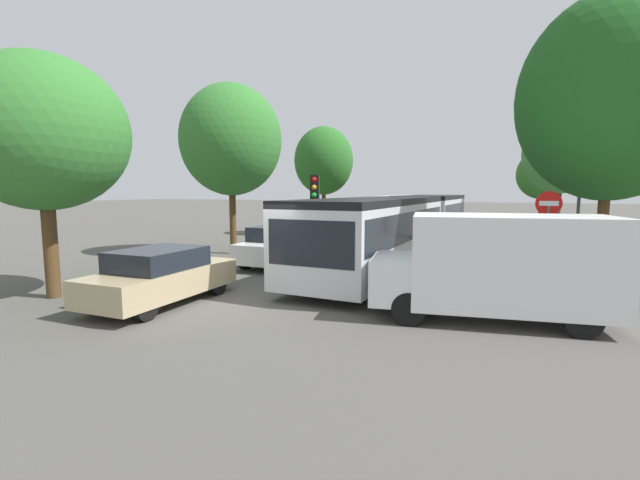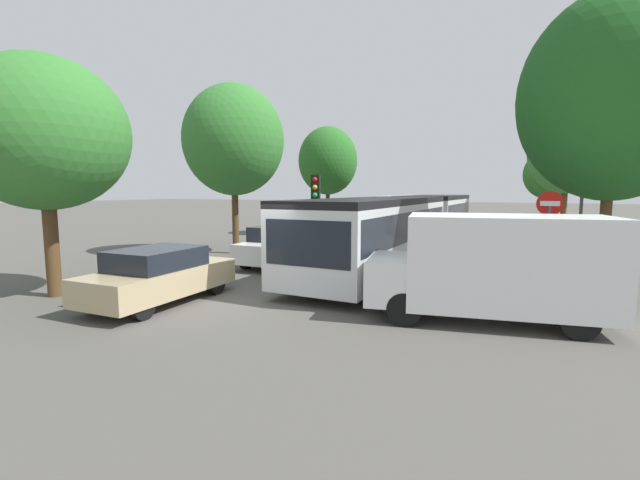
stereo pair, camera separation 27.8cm
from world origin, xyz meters
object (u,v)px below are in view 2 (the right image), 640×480
Objects in this scene: tree_right_near at (615,97)px; white_van at (495,265)px; city_bus_rear at (410,209)px; tree_left_near at (44,134)px; tree_right_far at (550,174)px; direction_sign_post at (582,200)px; tree_right_mid at (567,153)px; queued_car_white at (282,245)px; tree_left_mid at (232,143)px; no_entry_sign at (549,224)px; tree_left_far at (327,163)px; queued_car_tan at (159,275)px; queued_car_black at (347,233)px; traffic_light at (316,200)px; articulated_bus at (406,223)px.

white_van is at bearing -119.06° from tree_right_near.
city_bus_rear is 1.80× the size of tree_left_near.
city_bus_rear is 11.35m from tree_right_far.
tree_right_far reaches higher than direction_sign_post.
tree_right_mid reaches higher than white_van.
queued_car_white is 5.67m from tree_left_mid.
tree_left_far reaches higher than no_entry_sign.
city_bus_rear is 12.95m from tree_right_mid.
no_entry_sign is at bearing -57.76° from queued_car_tan.
tree_left_near is at bearing -151.10° from tree_right_near.
tree_left_near is at bearing -61.24° from no_entry_sign.
queued_car_black is at bearing -179.32° from city_bus_rear.
queued_car_tan is 0.93× the size of queued_car_white.
tree_left_near is 33.99m from tree_right_far.
white_van is (7.74, 1.96, 0.53)m from queued_car_tan.
no_entry_sign is 0.38× the size of tree_left_mid.
tree_right_far is (-0.26, 23.84, -1.34)m from tree_right_near.
tree_right_near reaches higher than queued_car_tan.
queued_car_white is 0.62× the size of tree_right_mid.
tree_left_far is at bearing 8.93° from queued_car_tan.
tree_right_far reaches higher than city_bus_rear.
no_entry_sign is at bearing 71.40° from traffic_light.
tree_right_near is at bearing 67.50° from articulated_bus.
queued_car_tan is 0.65× the size of tree_left_near.
city_bus_rear is 1.62× the size of tree_right_mid.
tree_left_mid is 13.98m from tree_right_near.
tree_right_near is (2.67, 4.81, 4.20)m from white_van.
tree_right_near reaches higher than tree_left_mid.
traffic_light is at bearing -67.77° from tree_left_far.
no_entry_sign is 13.94m from tree_left_near.
tree_right_far is at bearing 177.17° from no_entry_sign.
white_van is 18.95m from tree_left_far.
tree_left_far is at bearing -173.46° from traffic_light.
tree_right_far reaches higher than queued_car_tan.
tree_right_far is (8.80, 24.31, 1.60)m from traffic_light.
city_bus_rear is at bearing 118.12° from tree_right_near.
white_van is 0.77× the size of tree_left_far.
tree_right_far reaches higher than articulated_bus.
articulated_bus is 10.64m from tree_left_far.
tree_left_far is at bearing 89.94° from tree_left_near.
no_entry_sign is 24.83m from tree_right_far.
tree_left_mid is 26.54m from tree_right_far.
queued_car_white is 0.69× the size of tree_left_near.
traffic_light is (1.15, -19.57, 1.09)m from city_bus_rear.
direction_sign_post is at bearing 74.03° from articulated_bus.
tree_left_mid is (-3.72, -18.00, 3.50)m from city_bus_rear.
traffic_light is 15.28m from tree_right_mid.
city_bus_rear is at bearing -55.10° from direction_sign_post.
tree_right_near is at bearing -89.32° from tree_right_mid.
tree_right_mid reaches higher than direction_sign_post.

